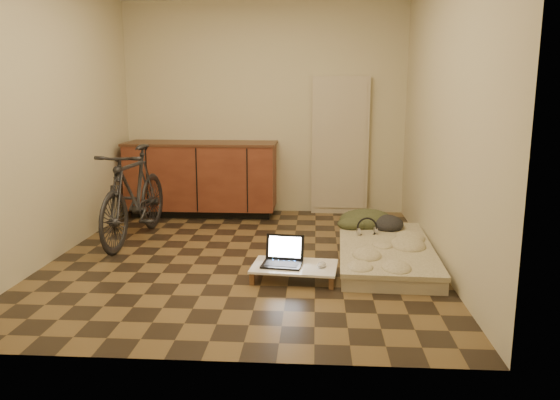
# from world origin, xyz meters

# --- Properties ---
(room_shell) EXTENTS (3.50, 4.00, 2.60)m
(room_shell) POSITION_xyz_m (0.00, 0.00, 1.30)
(room_shell) COLOR brown
(room_shell) RESTS_ON ground
(cabinets) EXTENTS (1.84, 0.62, 0.91)m
(cabinets) POSITION_xyz_m (-0.75, 1.70, 0.47)
(cabinets) COLOR black
(cabinets) RESTS_ON ground
(appliance_panel) EXTENTS (0.70, 0.10, 1.70)m
(appliance_panel) POSITION_xyz_m (0.95, 1.94, 0.85)
(appliance_panel) COLOR beige
(appliance_panel) RESTS_ON ground
(bicycle) EXTENTS (0.60, 1.69, 1.07)m
(bicycle) POSITION_xyz_m (-1.20, 0.48, 0.54)
(bicycle) COLOR black
(bicycle) RESTS_ON ground
(futon) EXTENTS (0.90, 1.77, 0.15)m
(futon) POSITION_xyz_m (1.30, -0.01, 0.07)
(futon) COLOR #B5A991
(futon) RESTS_ON ground
(clothing_pile) EXTENTS (0.62, 0.52, 0.24)m
(clothing_pile) POSITION_xyz_m (1.24, 0.70, 0.27)
(clothing_pile) COLOR #353B22
(clothing_pile) RESTS_ON futon
(headphones) EXTENTS (0.25, 0.23, 0.15)m
(headphones) POSITION_xyz_m (1.16, 0.34, 0.22)
(headphones) COLOR black
(headphones) RESTS_ON futon
(lap_desk) EXTENTS (0.73, 0.51, 0.12)m
(lap_desk) POSITION_xyz_m (0.49, -0.57, 0.10)
(lap_desk) COLOR brown
(lap_desk) RESTS_ON ground
(laptop) EXTENTS (0.36, 0.33, 0.22)m
(laptop) POSITION_xyz_m (0.39, -0.53, 0.16)
(laptop) COLOR black
(laptop) RESTS_ON lap_desk
(mouse) EXTENTS (0.10, 0.13, 0.04)m
(mouse) POSITION_xyz_m (0.71, -0.60, 0.14)
(mouse) COLOR silver
(mouse) RESTS_ON lap_desk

